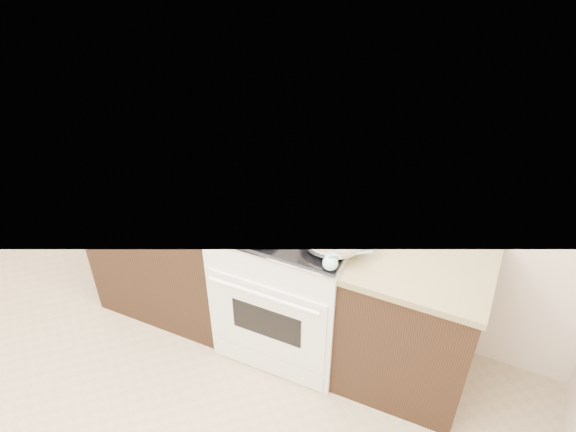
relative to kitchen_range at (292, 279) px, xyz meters
The scene contains 9 objects.
counter_left 0.83m from the kitchen_range, behind, with size 0.93×0.67×0.92m.
counter_right 0.73m from the kitchen_range, ahead, with size 0.73×0.67×0.92m.
kitchen_range is the anchor object (origin of this frame).
mixing_bowl 0.61m from the kitchen_range, 19.71° to the right, with size 0.44×0.44×0.22m.
roasting_pan 0.57m from the kitchen_range, 119.44° to the right, with size 0.38×0.32×0.11m.
baking_sheet 0.56m from the kitchen_range, 114.80° to the left, with size 0.51×0.42×0.06m.
wooden_spoon 0.48m from the kitchen_range, 131.31° to the right, with size 0.20×0.20×0.04m.
blue_ladle 0.65m from the kitchen_range, 39.00° to the right, with size 0.21×0.21×0.10m.
spice_jars 1.10m from the kitchen_range, behind, with size 0.40×0.23×0.13m.
Camera 1 is at (1.33, -0.81, 2.82)m, focal length 35.00 mm.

